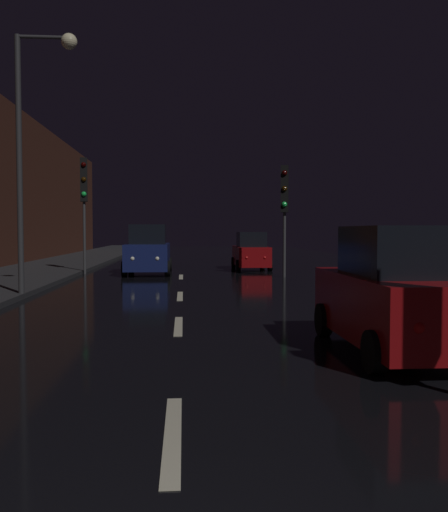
{
  "coord_description": "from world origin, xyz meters",
  "views": [
    {
      "loc": [
        0.11,
        -2.03,
        1.89
      ],
      "look_at": [
        1.18,
        12.52,
        1.23
      ],
      "focal_mm": 38.69,
      "sensor_mm": 36.0,
      "label": 1
    }
  ],
  "objects_px": {
    "streetlamp_overhead": "(35,124)",
    "car_parked_right_near": "(396,294)",
    "traffic_light_far_left": "(84,189)",
    "car_parked_right_far": "(251,252)",
    "traffic_light_far_right": "(285,197)",
    "car_approaching_headlights": "(148,251)"
  },
  "relations": [
    {
      "from": "streetlamp_overhead",
      "to": "car_parked_right_near",
      "type": "distance_m",
      "value": 11.18
    },
    {
      "from": "traffic_light_far_left",
      "to": "streetlamp_overhead",
      "type": "xyz_separation_m",
      "value": [
        0.25,
        -8.78,
        1.15
      ]
    },
    {
      "from": "car_parked_right_far",
      "to": "streetlamp_overhead",
      "type": "bearing_deg",
      "value": 146.62
    },
    {
      "from": "traffic_light_far_left",
      "to": "streetlamp_overhead",
      "type": "distance_m",
      "value": 8.86
    },
    {
      "from": "traffic_light_far_right",
      "to": "streetlamp_overhead",
      "type": "bearing_deg",
      "value": -38.62
    },
    {
      "from": "traffic_light_far_left",
      "to": "car_parked_right_near",
      "type": "relative_size",
      "value": 1.3
    },
    {
      "from": "car_parked_right_near",
      "to": "traffic_light_far_right",
      "type": "bearing_deg",
      "value": -3.27
    },
    {
      "from": "traffic_light_far_right",
      "to": "car_approaching_headlights",
      "type": "distance_m",
      "value": 6.52
    },
    {
      "from": "streetlamp_overhead",
      "to": "car_parked_right_far",
      "type": "relative_size",
      "value": 2.01
    },
    {
      "from": "traffic_light_far_right",
      "to": "car_parked_right_far",
      "type": "height_order",
      "value": "traffic_light_far_right"
    },
    {
      "from": "traffic_light_far_right",
      "to": "streetlamp_overhead",
      "type": "relative_size",
      "value": 0.62
    },
    {
      "from": "traffic_light_far_left",
      "to": "car_parked_right_far",
      "type": "distance_m",
      "value": 8.54
    },
    {
      "from": "traffic_light_far_left",
      "to": "car_parked_right_far",
      "type": "height_order",
      "value": "traffic_light_far_left"
    },
    {
      "from": "car_parked_right_far",
      "to": "traffic_light_far_left",
      "type": "bearing_deg",
      "value": 107.81
    },
    {
      "from": "traffic_light_far_right",
      "to": "car_approaching_headlights",
      "type": "height_order",
      "value": "traffic_light_far_right"
    },
    {
      "from": "car_parked_right_far",
      "to": "car_parked_right_near",
      "type": "bearing_deg",
      "value": -180.0
    },
    {
      "from": "traffic_light_far_right",
      "to": "car_approaching_headlights",
      "type": "xyz_separation_m",
      "value": [
        -5.68,
        2.24,
        -2.29
      ]
    },
    {
      "from": "traffic_light_far_left",
      "to": "traffic_light_far_right",
      "type": "bearing_deg",
      "value": 66.14
    },
    {
      "from": "traffic_light_far_right",
      "to": "traffic_light_far_left",
      "type": "relative_size",
      "value": 0.9
    },
    {
      "from": "traffic_light_far_left",
      "to": "car_parked_right_far",
      "type": "bearing_deg",
      "value": 98.7
    },
    {
      "from": "streetlamp_overhead",
      "to": "car_parked_right_far",
      "type": "xyz_separation_m",
      "value": [
        7.41,
        11.24,
        -4.01
      ]
    },
    {
      "from": "traffic_light_far_right",
      "to": "car_approaching_headlights",
      "type": "relative_size",
      "value": 1.05
    }
  ]
}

